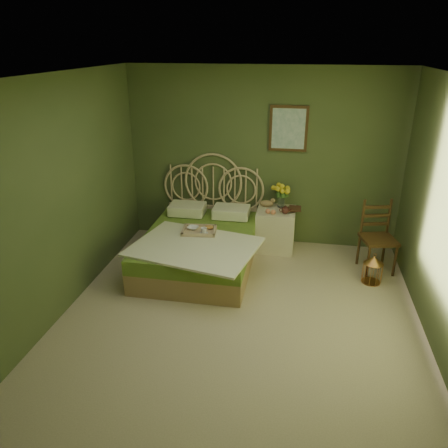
% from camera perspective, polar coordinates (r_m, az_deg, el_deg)
% --- Properties ---
extents(floor, '(4.50, 4.50, 0.00)m').
position_cam_1_polar(floor, '(4.98, 1.86, -12.69)').
color(floor, '#C2AF8C').
rests_on(floor, ground).
extents(ceiling, '(4.50, 4.50, 0.00)m').
position_cam_1_polar(ceiling, '(4.06, 2.35, 18.70)').
color(ceiling, silver).
rests_on(ceiling, wall_back).
extents(wall_back, '(4.00, 0.00, 4.00)m').
position_cam_1_polar(wall_back, '(6.49, 5.03, 8.54)').
color(wall_back, '#505C30').
rests_on(wall_back, floor).
extents(wall_left, '(0.00, 4.50, 4.50)m').
position_cam_1_polar(wall_left, '(5.03, -21.13, 2.78)').
color(wall_left, '#505C30').
rests_on(wall_left, floor).
extents(wall_art, '(0.54, 0.04, 0.64)m').
position_cam_1_polar(wall_art, '(6.34, 8.42, 12.22)').
color(wall_art, '#34210E').
rests_on(wall_art, wall_back).
extents(bed, '(1.71, 2.16, 1.34)m').
position_cam_1_polar(bed, '(6.05, -3.13, -2.63)').
color(bed, '#9F7E4F').
rests_on(bed, floor).
extents(nightstand, '(0.55, 0.55, 1.04)m').
position_cam_1_polar(nightstand, '(6.52, 6.81, -0.12)').
color(nightstand, '#EDE4C1').
rests_on(nightstand, floor).
extents(chair, '(0.51, 0.51, 0.96)m').
position_cam_1_polar(chair, '(6.19, 19.54, -0.97)').
color(chair, '#34210E').
rests_on(chair, floor).
extents(birdcage, '(0.24, 0.24, 0.37)m').
position_cam_1_polar(birdcage, '(5.94, 18.84, -5.68)').
color(birdcage, '#BF7C3D').
rests_on(birdcage, floor).
extents(book_lower, '(0.21, 0.25, 0.02)m').
position_cam_1_polar(book_lower, '(6.43, 8.47, 1.88)').
color(book_lower, '#381E0F').
rests_on(book_lower, nightstand).
extents(book_upper, '(0.18, 0.24, 0.02)m').
position_cam_1_polar(book_upper, '(6.42, 8.48, 2.05)').
color(book_upper, '#472819').
rests_on(book_upper, nightstand).
extents(cereal_bowl, '(0.17, 0.17, 0.04)m').
position_cam_1_polar(cereal_bowl, '(5.96, -4.09, -0.52)').
color(cereal_bowl, white).
rests_on(cereal_bowl, bed).
extents(coffee_cup, '(0.10, 0.10, 0.08)m').
position_cam_1_polar(coffee_cup, '(5.81, -2.64, -0.88)').
color(coffee_cup, white).
rests_on(coffee_cup, bed).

